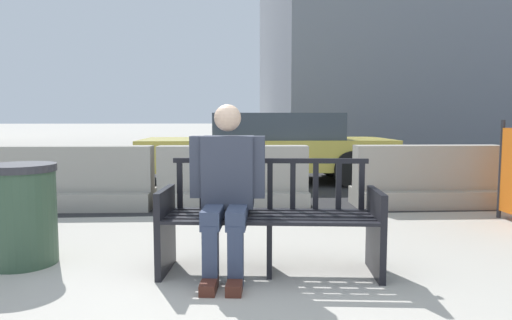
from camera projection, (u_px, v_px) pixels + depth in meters
ground_plane at (220, 302)px, 3.00m from camera, size 200.00×200.00×0.00m
street_asphalt at (223, 165)px, 11.64m from camera, size 120.00×12.00×0.01m
street_bench at (270, 222)px, 3.57m from camera, size 1.74×0.70×0.88m
seated_person at (227, 186)px, 3.50m from camera, size 0.59×0.75×1.31m
jersey_barrier_centre at (233, 183)px, 6.14m from camera, size 2.02×0.75×0.84m
jersey_barrier_left at (77, 183)px, 6.09m from camera, size 2.02×0.75×0.84m
jersey_barrier_right at (427, 181)px, 6.26m from camera, size 2.02×0.73×0.84m
car_taxi_near at (269, 147)px, 8.65m from camera, size 4.67×1.92×1.30m
trash_bin at (22, 214)px, 3.76m from camera, size 0.57×0.57×0.83m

